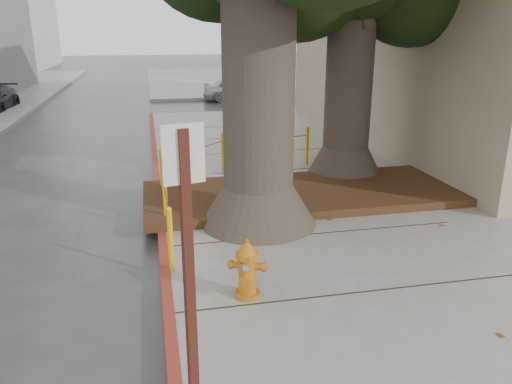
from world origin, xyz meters
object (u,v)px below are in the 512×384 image
signpost (190,298)px  car_silver (239,88)px  fire_hydrant (247,269)px  car_red (387,89)px

signpost → car_silver: 22.44m
fire_hydrant → signpost: 2.98m
car_red → signpost: bearing=157.9°
fire_hydrant → car_red: car_red is taller
fire_hydrant → signpost: bearing=-87.7°
car_silver → car_red: size_ratio=1.00×
signpost → car_silver: signpost is taller
fire_hydrant → car_red: (10.64, 17.75, 0.06)m
signpost → car_red: signpost is taller
fire_hydrant → signpost: (-0.90, -2.59, 1.16)m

